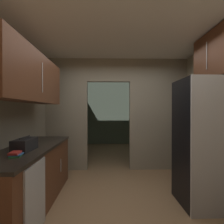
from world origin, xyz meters
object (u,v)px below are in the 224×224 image
at_px(dishwasher, 36,199).
at_px(boombox, 25,145).
at_px(refrigerator, 207,142).
at_px(book_stack, 16,154).

xyz_separation_m(dishwasher, boombox, (-0.29, 0.37, 0.55)).
bearing_deg(boombox, refrigerator, 5.32).
height_order(refrigerator, book_stack, refrigerator).
bearing_deg(book_stack, boombox, 97.59).
bearing_deg(refrigerator, boombox, -174.68).
bearing_deg(book_stack, dishwasher, -11.68).
bearing_deg(refrigerator, book_stack, -167.65).
xyz_separation_m(dishwasher, book_stack, (-0.25, 0.05, 0.50)).
bearing_deg(boombox, book_stack, -82.41).
xyz_separation_m(refrigerator, book_stack, (-2.58, -0.56, -0.03)).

